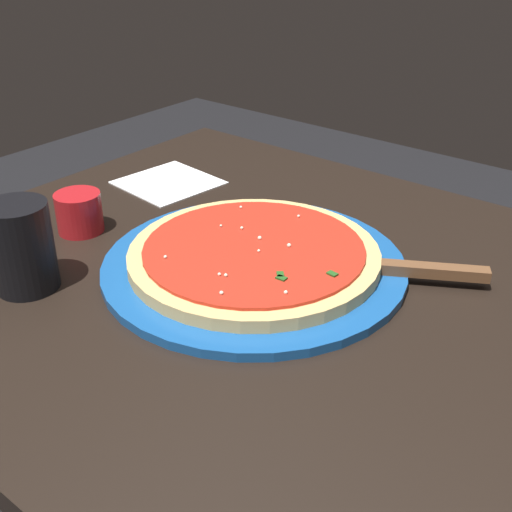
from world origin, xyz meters
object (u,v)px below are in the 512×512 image
serving_plate (256,266)px  cup_small_sauce (79,212)px  pizza_server (399,270)px  pizza (256,255)px  cup_tall_drink (22,247)px  napkin_folded_right (168,183)px

serving_plate → cup_small_sauce: bearing=14.4°
pizza_server → pizza: bearing=29.7°
cup_tall_drink → napkin_folded_right: (0.10, -0.33, -0.05)m
cup_tall_drink → serving_plate: bearing=-132.9°
serving_plate → pizza_server: (-0.15, -0.09, 0.01)m
pizza → pizza_server: (-0.15, -0.09, -0.00)m
cup_small_sauce → napkin_folded_right: (0.03, -0.20, -0.03)m
pizza → cup_small_sauce: size_ratio=4.93×
pizza_server → napkin_folded_right: pizza_server is taller
cup_small_sauce → pizza_server: bearing=-159.6°
cup_small_sauce → cup_tall_drink: bearing=118.4°
pizza_server → cup_small_sauce: size_ratio=3.37×
cup_tall_drink → cup_small_sauce: cup_tall_drink is taller
pizza → cup_tall_drink: bearing=47.1°
cup_tall_drink → pizza_server: bearing=-139.6°
serving_plate → napkin_folded_right: bearing=-24.5°
cup_tall_drink → napkin_folded_right: bearing=-72.9°
serving_plate → pizza_server: bearing=-150.3°
napkin_folded_right → cup_small_sauce: bearing=98.5°
pizza_server → cup_small_sauce: bearing=20.4°
serving_plate → pizza_server: 0.17m
pizza → cup_small_sauce: (0.26, 0.07, 0.01)m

